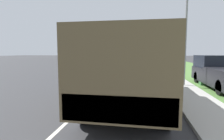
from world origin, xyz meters
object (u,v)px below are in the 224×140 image
at_px(car_second_ahead, 137,61).
at_px(car_third_ahead, 139,59).
at_px(military_truck, 130,66).
at_px(pickup_truck, 221,73).
at_px(car_nearest_ahead, 107,65).
at_px(lamp_post, 183,8).

height_order(car_second_ahead, car_third_ahead, car_second_ahead).
relative_size(military_truck, pickup_truck, 1.35).
bearing_deg(pickup_truck, car_third_ahead, 100.78).
distance_m(military_truck, car_third_ahead, 32.13).
relative_size(car_nearest_ahead, car_third_ahead, 0.90).
bearing_deg(pickup_truck, car_nearest_ahead, 137.37).
bearing_deg(lamp_post, military_truck, -125.45).
height_order(car_third_ahead, lamp_post, lamp_post).
bearing_deg(lamp_post, pickup_truck, 5.01).
xyz_separation_m(car_nearest_ahead, car_second_ahead, (3.07, 10.42, 0.04)).
distance_m(military_truck, pickup_truck, 6.73).
xyz_separation_m(military_truck, car_second_ahead, (-0.32, 22.54, -0.81)).
bearing_deg(pickup_truck, car_second_ahead, 106.78).
bearing_deg(military_truck, pickup_truck, 38.83).
relative_size(car_nearest_ahead, lamp_post, 0.53).
xyz_separation_m(car_nearest_ahead, lamp_post, (6.23, -8.12, 4.03)).
distance_m(military_truck, lamp_post, 5.83).
distance_m(car_nearest_ahead, lamp_post, 11.00).
xyz_separation_m(military_truck, car_nearest_ahead, (-3.38, 12.11, -0.86)).
bearing_deg(car_second_ahead, car_nearest_ahead, -106.41).
xyz_separation_m(car_third_ahead, lamp_post, (2.94, -28.13, 4.03)).
relative_size(car_second_ahead, pickup_truck, 0.71).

